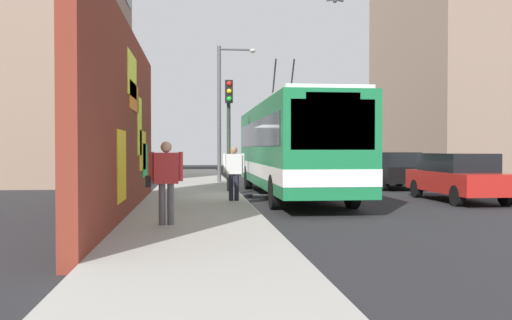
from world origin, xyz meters
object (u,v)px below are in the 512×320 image
object	(u,v)px
traffic_light	(229,116)
street_lamp	(224,104)
city_bus	(290,145)
pedestrian_at_curb	(234,169)
parked_car_red	(457,176)
parked_car_black	(392,169)
pedestrian_near_wall	(166,176)

from	to	relation	value
traffic_light	street_lamp	distance (m)	5.93
city_bus	street_lamp	bearing A→B (deg)	16.78
traffic_light	pedestrian_at_curb	bearing A→B (deg)	178.84
parked_car_red	traffic_light	world-z (taller)	traffic_light
parked_car_black	traffic_light	size ratio (longest dim) A/B	1.04
parked_car_red	pedestrian_near_wall	world-z (taller)	pedestrian_near_wall
parked_car_red	parked_car_black	distance (m)	6.10
city_bus	pedestrian_near_wall	size ratio (longest dim) A/B	7.15
parked_car_red	street_lamp	xyz separation A→B (m)	(8.97, 7.24, 3.03)
parked_car_black	pedestrian_near_wall	xyz separation A→B (m)	(-11.85, 9.21, 0.34)
parked_car_red	traffic_light	distance (m)	8.26
city_bus	pedestrian_near_wall	xyz separation A→B (m)	(-7.95, 4.01, -0.69)
parked_car_black	street_lamp	bearing A→B (deg)	68.38
pedestrian_at_curb	traffic_light	distance (m)	4.11
city_bus	pedestrian_at_curb	size ratio (longest dim) A/B	7.56
parked_car_red	parked_car_black	xyz separation A→B (m)	(6.10, 0.00, 0.00)
parked_car_red	pedestrian_at_curb	bearing A→B (deg)	94.39
pedestrian_at_curb	street_lamp	size ratio (longest dim) A/B	0.25
parked_car_red	street_lamp	world-z (taller)	street_lamp
parked_car_red	street_lamp	distance (m)	11.92
parked_car_red	pedestrian_near_wall	size ratio (longest dim) A/B	2.67
pedestrian_at_curb	pedestrian_near_wall	distance (m)	5.48
parked_car_red	parked_car_black	bearing A→B (deg)	0.00
parked_car_red	traffic_light	xyz separation A→B (m)	(3.12, 7.35, 2.10)
pedestrian_at_curb	street_lamp	world-z (taller)	street_lamp
parked_car_red	city_bus	bearing A→B (deg)	67.06
pedestrian_near_wall	city_bus	bearing A→B (deg)	-26.73
parked_car_black	pedestrian_near_wall	world-z (taller)	pedestrian_near_wall
parked_car_red	street_lamp	bearing A→B (deg)	38.91
street_lamp	parked_car_black	bearing A→B (deg)	-111.62
pedestrian_near_wall	pedestrian_at_curb	bearing A→B (deg)	-18.96
parked_car_red	pedestrian_near_wall	distance (m)	10.86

